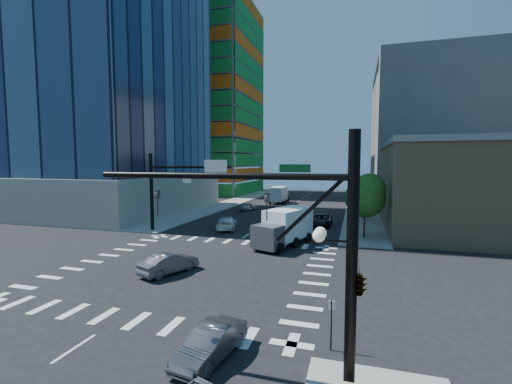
% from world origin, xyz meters
% --- Properties ---
extents(ground, '(160.00, 160.00, 0.00)m').
position_xyz_m(ground, '(0.00, 0.00, 0.00)').
color(ground, black).
rests_on(ground, ground).
extents(road_markings, '(20.00, 20.00, 0.01)m').
position_xyz_m(road_markings, '(0.00, 0.00, 0.01)').
color(road_markings, silver).
rests_on(road_markings, ground).
extents(sidewalk_ne, '(5.00, 60.00, 0.15)m').
position_xyz_m(sidewalk_ne, '(12.50, 40.00, 0.07)').
color(sidewalk_ne, gray).
rests_on(sidewalk_ne, ground).
extents(sidewalk_nw, '(5.00, 60.00, 0.15)m').
position_xyz_m(sidewalk_nw, '(-12.50, 40.00, 0.07)').
color(sidewalk_nw, gray).
rests_on(sidewalk_nw, ground).
extents(construction_building, '(25.16, 34.50, 70.60)m').
position_xyz_m(construction_building, '(-27.41, 61.93, 24.61)').
color(construction_building, slate).
rests_on(construction_building, ground).
extents(commercial_building, '(20.50, 22.50, 10.60)m').
position_xyz_m(commercial_building, '(25.00, 22.00, 5.31)').
color(commercial_building, tan).
rests_on(commercial_building, ground).
extents(bg_building_ne, '(24.00, 30.00, 28.00)m').
position_xyz_m(bg_building_ne, '(27.00, 55.00, 14.00)').
color(bg_building_ne, '#625B58').
rests_on(bg_building_ne, ground).
extents(signal_mast_se, '(10.51, 2.48, 9.00)m').
position_xyz_m(signal_mast_se, '(10.60, -11.50, 5.01)').
color(signal_mast_se, black).
rests_on(signal_mast_se, sidewalk_se).
extents(signal_mast_nw, '(10.20, 0.40, 9.00)m').
position_xyz_m(signal_mast_nw, '(-10.00, 11.50, 5.49)').
color(signal_mast_nw, black).
rests_on(signal_mast_nw, sidewalk_nw).
extents(tree_south, '(4.16, 4.16, 6.82)m').
position_xyz_m(tree_south, '(12.63, 13.90, 4.69)').
color(tree_south, '#382316').
rests_on(tree_south, sidewalk_ne).
extents(tree_north, '(3.54, 3.52, 5.78)m').
position_xyz_m(tree_north, '(12.93, 25.90, 3.99)').
color(tree_north, '#382316').
rests_on(tree_north, sidewalk_ne).
extents(no_parking_sign, '(0.30, 0.06, 2.20)m').
position_xyz_m(no_parking_sign, '(10.70, -9.00, 1.38)').
color(no_parking_sign, black).
rests_on(no_parking_sign, ground).
extents(car_nb_right, '(2.00, 4.16, 1.31)m').
position_xyz_m(car_nb_right, '(6.00, -11.03, 0.66)').
color(car_nb_right, '#49484D').
rests_on(car_nb_right, ground).
extents(car_nb_far, '(2.55, 5.37, 1.48)m').
position_xyz_m(car_nb_far, '(7.41, 20.59, 0.74)').
color(car_nb_far, black).
rests_on(car_nb_far, ground).
extents(car_sb_near, '(3.55, 5.77, 1.56)m').
position_xyz_m(car_sb_near, '(-3.43, 14.95, 0.78)').
color(car_sb_near, white).
rests_on(car_sb_near, ground).
extents(car_sb_mid, '(3.00, 4.29, 1.35)m').
position_xyz_m(car_sb_mid, '(-6.11, 31.51, 0.68)').
color(car_sb_mid, '#B2B6BA').
rests_on(car_sb_mid, ground).
extents(car_sb_cross, '(3.15, 4.77, 1.49)m').
position_xyz_m(car_sb_cross, '(-1.38, -1.82, 0.74)').
color(car_sb_cross, '#55565B').
rests_on(car_sb_cross, ground).
extents(box_truck_near, '(4.94, 7.32, 3.54)m').
position_xyz_m(box_truck_near, '(4.85, 8.49, 1.57)').
color(box_truck_near, black).
rests_on(box_truck_near, ground).
extents(box_truck_far, '(2.91, 6.41, 3.32)m').
position_xyz_m(box_truck_far, '(-3.06, 43.09, 1.47)').
color(box_truck_far, black).
rests_on(box_truck_far, ground).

